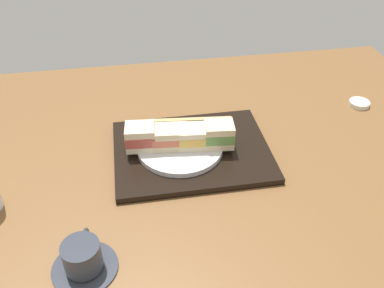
{
  "coord_description": "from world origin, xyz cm",
  "views": [
    {
      "loc": [
        18.77,
        80.07,
        64.99
      ],
      "look_at": [
        5.93,
        3.59,
        5.0
      ],
      "focal_mm": 38.9,
      "sensor_mm": 36.0,
      "label": 1
    }
  ],
  "objects_px": {
    "chopsticks_pair": "(190,120)",
    "small_sauce_dish": "(359,103)",
    "sandwich_plate": "(180,148)",
    "sandwich_inner_near": "(193,137)",
    "sandwich_nearmost": "(219,134)",
    "coffee_cup": "(83,259)",
    "sandwich_inner_far": "(167,137)",
    "sandwich_farmost": "(140,137)"
  },
  "relations": [
    {
      "from": "coffee_cup",
      "to": "small_sauce_dish",
      "type": "xyz_separation_m",
      "value": [
        -0.77,
        -0.44,
        -0.02
      ]
    },
    {
      "from": "sandwich_plate",
      "to": "coffee_cup",
      "type": "relative_size",
      "value": 1.71
    },
    {
      "from": "chopsticks_pair",
      "to": "small_sauce_dish",
      "type": "xyz_separation_m",
      "value": [
        -0.5,
        -0.02,
        -0.01
      ]
    },
    {
      "from": "chopsticks_pair",
      "to": "coffee_cup",
      "type": "relative_size",
      "value": 1.83
    },
    {
      "from": "sandwich_plate",
      "to": "chopsticks_pair",
      "type": "relative_size",
      "value": 0.93
    },
    {
      "from": "sandwich_inner_near",
      "to": "small_sauce_dish",
      "type": "relative_size",
      "value": 1.28
    },
    {
      "from": "sandwich_nearmost",
      "to": "chopsticks_pair",
      "type": "height_order",
      "value": "sandwich_nearmost"
    },
    {
      "from": "coffee_cup",
      "to": "sandwich_nearmost",
      "type": "bearing_deg",
      "value": -137.49
    },
    {
      "from": "sandwich_inner_far",
      "to": "coffee_cup",
      "type": "xyz_separation_m",
      "value": [
        0.19,
        0.3,
        -0.03
      ]
    },
    {
      "from": "sandwich_inner_far",
      "to": "sandwich_inner_near",
      "type": "bearing_deg",
      "value": 173.44
    },
    {
      "from": "chopsticks_pair",
      "to": "small_sauce_dish",
      "type": "bearing_deg",
      "value": -177.54
    },
    {
      "from": "coffee_cup",
      "to": "small_sauce_dish",
      "type": "distance_m",
      "value": 0.88
    },
    {
      "from": "sandwich_inner_near",
      "to": "sandwich_inner_far",
      "type": "bearing_deg",
      "value": -6.56
    },
    {
      "from": "sandwich_inner_near",
      "to": "chopsticks_pair",
      "type": "bearing_deg",
      "value": -96.21
    },
    {
      "from": "sandwich_plate",
      "to": "sandwich_inner_near",
      "type": "relative_size",
      "value": 2.82
    },
    {
      "from": "sandwich_plate",
      "to": "sandwich_nearmost",
      "type": "height_order",
      "value": "sandwich_nearmost"
    },
    {
      "from": "sandwich_farmost",
      "to": "chopsticks_pair",
      "type": "distance_m",
      "value": 0.18
    },
    {
      "from": "sandwich_nearmost",
      "to": "coffee_cup",
      "type": "bearing_deg",
      "value": 42.51
    },
    {
      "from": "sandwich_inner_far",
      "to": "chopsticks_pair",
      "type": "height_order",
      "value": "sandwich_inner_far"
    },
    {
      "from": "sandwich_inner_far",
      "to": "chopsticks_pair",
      "type": "xyz_separation_m",
      "value": [
        -0.08,
        -0.11,
        -0.04
      ]
    },
    {
      "from": "small_sauce_dish",
      "to": "sandwich_inner_far",
      "type": "bearing_deg",
      "value": 13.23
    },
    {
      "from": "sandwich_plate",
      "to": "coffee_cup",
      "type": "distance_m",
      "value": 0.37
    },
    {
      "from": "sandwich_farmost",
      "to": "sandwich_inner_far",
      "type": "bearing_deg",
      "value": 173.44
    },
    {
      "from": "sandwich_plate",
      "to": "coffee_cup",
      "type": "bearing_deg",
      "value": 53.55
    },
    {
      "from": "sandwich_farmost",
      "to": "chopsticks_pair",
      "type": "relative_size",
      "value": 0.33
    },
    {
      "from": "sandwich_inner_far",
      "to": "chopsticks_pair",
      "type": "relative_size",
      "value": 0.34
    },
    {
      "from": "sandwich_nearmost",
      "to": "sandwich_inner_near",
      "type": "relative_size",
      "value": 1.0
    },
    {
      "from": "sandwich_nearmost",
      "to": "coffee_cup",
      "type": "xyz_separation_m",
      "value": [
        0.31,
        0.29,
        -0.03
      ]
    },
    {
      "from": "sandwich_nearmost",
      "to": "sandwich_farmost",
      "type": "bearing_deg",
      "value": -6.56
    },
    {
      "from": "sandwich_inner_near",
      "to": "coffee_cup",
      "type": "relative_size",
      "value": 0.61
    },
    {
      "from": "sandwich_nearmost",
      "to": "sandwich_inner_far",
      "type": "height_order",
      "value": "sandwich_nearmost"
    },
    {
      "from": "sandwich_farmost",
      "to": "small_sauce_dish",
      "type": "bearing_deg",
      "value": -168.64
    },
    {
      "from": "sandwich_farmost",
      "to": "chopsticks_pair",
      "type": "bearing_deg",
      "value": -142.2
    },
    {
      "from": "sandwich_plate",
      "to": "small_sauce_dish",
      "type": "distance_m",
      "value": 0.56
    },
    {
      "from": "sandwich_nearmost",
      "to": "sandwich_inner_far",
      "type": "bearing_deg",
      "value": -6.56
    },
    {
      "from": "sandwich_inner_near",
      "to": "small_sauce_dish",
      "type": "height_order",
      "value": "sandwich_inner_near"
    },
    {
      "from": "sandwich_nearmost",
      "to": "small_sauce_dish",
      "type": "height_order",
      "value": "sandwich_nearmost"
    },
    {
      "from": "sandwich_plate",
      "to": "sandwich_farmost",
      "type": "distance_m",
      "value": 0.1
    },
    {
      "from": "sandwich_plate",
      "to": "chopsticks_pair",
      "type": "xyz_separation_m",
      "value": [
        -0.04,
        -0.12,
        -0.0
      ]
    },
    {
      "from": "small_sauce_dish",
      "to": "sandwich_plate",
      "type": "bearing_deg",
      "value": 14.31
    },
    {
      "from": "sandwich_plate",
      "to": "chopsticks_pair",
      "type": "height_order",
      "value": "sandwich_plate"
    },
    {
      "from": "sandwich_farmost",
      "to": "sandwich_plate",
      "type": "bearing_deg",
      "value": 173.44
    }
  ]
}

